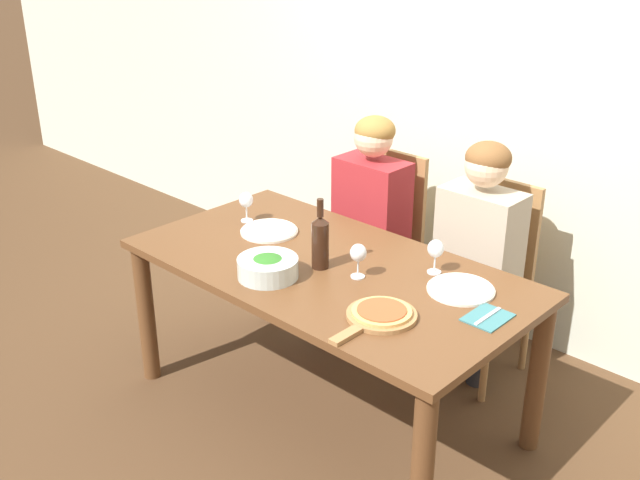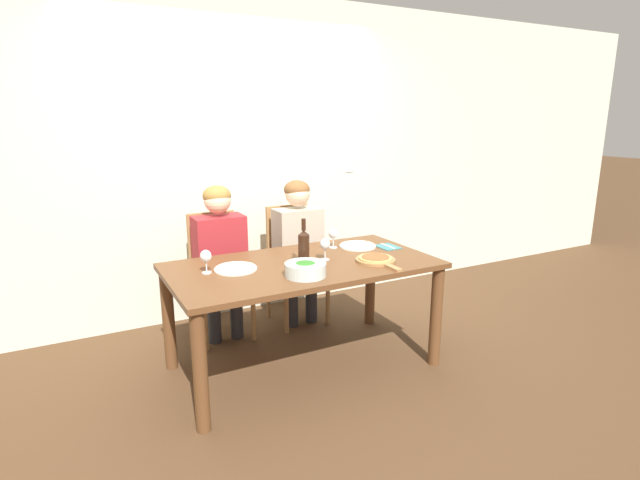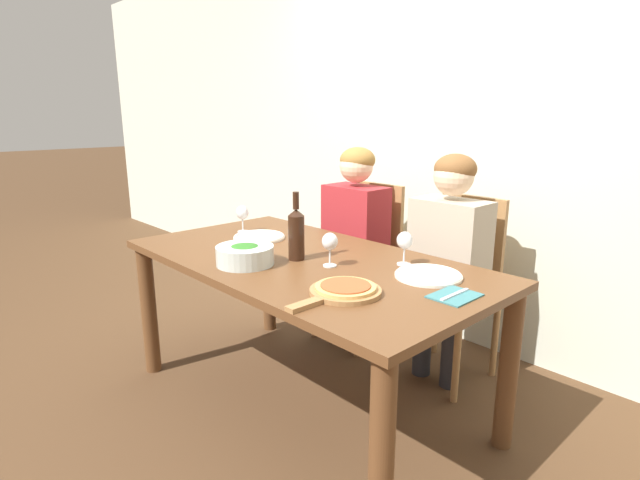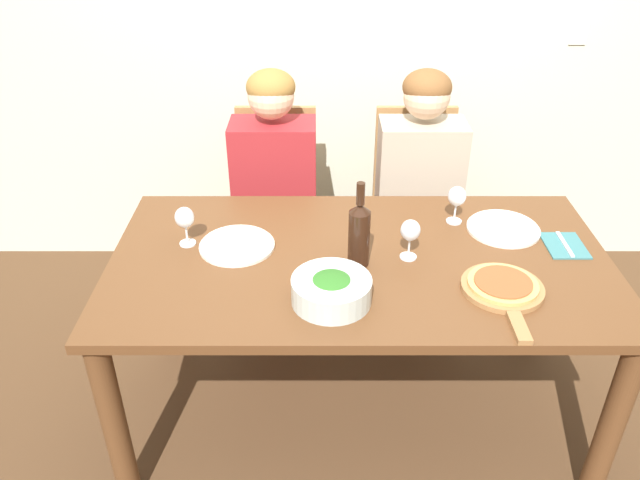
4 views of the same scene
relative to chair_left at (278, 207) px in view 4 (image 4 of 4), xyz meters
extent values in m
plane|color=#4C331E|center=(0.35, -0.82, -0.51)|extent=(40.00, 40.00, 0.00)
cube|color=beige|center=(0.35, 0.42, 0.84)|extent=(10.00, 0.05, 2.70)
cube|color=white|center=(1.45, 0.39, 0.74)|extent=(0.08, 0.01, 0.12)
cube|color=brown|center=(0.35, -0.82, 0.22)|extent=(1.78, 0.94, 0.04)
cylinder|color=brown|center=(-0.48, -1.23, -0.15)|extent=(0.08, 0.08, 0.72)
cylinder|color=brown|center=(1.18, -1.23, -0.15)|extent=(0.08, 0.08, 0.72)
cylinder|color=brown|center=(-0.48, -0.41, -0.15)|extent=(0.08, 0.08, 0.72)
cylinder|color=brown|center=(1.18, -0.41, -0.15)|extent=(0.08, 0.08, 0.72)
cube|color=#9E7042|center=(0.00, -0.08, -0.09)|extent=(0.42, 0.42, 0.04)
cube|color=#9E7042|center=(0.00, 0.11, 0.20)|extent=(0.38, 0.03, 0.54)
cylinder|color=#9E7042|center=(-0.19, -0.27, -0.31)|extent=(0.04, 0.04, 0.40)
cylinder|color=#9E7042|center=(0.19, -0.27, -0.31)|extent=(0.04, 0.04, 0.40)
cylinder|color=#9E7042|center=(-0.19, 0.11, -0.31)|extent=(0.04, 0.04, 0.40)
cylinder|color=#9E7042|center=(0.19, 0.11, -0.31)|extent=(0.04, 0.04, 0.40)
cube|color=#9E7042|center=(0.66, -0.08, -0.09)|extent=(0.42, 0.42, 0.04)
cube|color=#9E7042|center=(0.66, 0.11, 0.20)|extent=(0.38, 0.03, 0.54)
cylinder|color=#9E7042|center=(0.47, -0.27, -0.31)|extent=(0.04, 0.04, 0.40)
cylinder|color=#9E7042|center=(0.85, -0.27, -0.31)|extent=(0.04, 0.04, 0.40)
cylinder|color=#9E7042|center=(0.47, 0.11, -0.31)|extent=(0.04, 0.04, 0.40)
cylinder|color=#9E7042|center=(0.85, 0.11, -0.31)|extent=(0.04, 0.04, 0.40)
cylinder|color=#28282D|center=(-0.09, -0.16, -0.29)|extent=(0.10, 0.10, 0.44)
cylinder|color=#28282D|center=(0.09, -0.16, -0.29)|extent=(0.10, 0.10, 0.44)
cube|color=maroon|center=(0.00, -0.10, 0.20)|extent=(0.38, 0.22, 0.54)
cylinder|color=maroon|center=(-0.20, -0.35, 0.05)|extent=(0.07, 0.31, 0.14)
cylinder|color=maroon|center=(0.20, -0.35, 0.05)|extent=(0.07, 0.31, 0.14)
sphere|color=beige|center=(0.00, -0.10, 0.59)|extent=(0.20, 0.20, 0.20)
ellipsoid|color=olive|center=(0.00, -0.09, 0.63)|extent=(0.21, 0.21, 0.15)
cylinder|color=#28282D|center=(0.57, -0.16, -0.29)|extent=(0.10, 0.10, 0.44)
cylinder|color=#28282D|center=(0.75, -0.16, -0.29)|extent=(0.10, 0.10, 0.44)
cube|color=tan|center=(0.66, -0.10, 0.20)|extent=(0.38, 0.22, 0.54)
cylinder|color=tan|center=(0.46, -0.35, 0.05)|extent=(0.07, 0.31, 0.14)
cylinder|color=tan|center=(0.86, -0.35, 0.05)|extent=(0.07, 0.31, 0.14)
sphere|color=beige|center=(0.66, -0.10, 0.59)|extent=(0.20, 0.20, 0.20)
ellipsoid|color=brown|center=(0.66, -0.09, 0.63)|extent=(0.21, 0.21, 0.15)
cylinder|color=black|center=(0.34, -0.86, 0.34)|extent=(0.07, 0.07, 0.20)
cone|color=black|center=(0.34, -0.86, 0.46)|extent=(0.07, 0.07, 0.03)
cylinder|color=black|center=(0.34, -0.86, 0.52)|extent=(0.03, 0.03, 0.08)
cylinder|color=silver|center=(0.24, -1.08, 0.28)|extent=(0.26, 0.26, 0.08)
ellipsoid|color=#2D6B23|center=(0.24, -1.08, 0.29)|extent=(0.21, 0.21, 0.09)
cylinder|color=silver|center=(-0.09, -0.75, 0.25)|extent=(0.27, 0.27, 0.01)
torus|color=silver|center=(-0.09, -0.75, 0.25)|extent=(0.27, 0.27, 0.02)
cylinder|color=silver|center=(0.91, -0.63, 0.25)|extent=(0.27, 0.27, 0.01)
torus|color=silver|center=(0.91, -0.63, 0.25)|extent=(0.27, 0.27, 0.02)
cylinder|color=#9E7042|center=(0.81, -1.02, 0.25)|extent=(0.27, 0.27, 0.02)
cube|color=#9E7042|center=(0.81, -1.22, 0.25)|extent=(0.04, 0.14, 0.02)
cylinder|color=tan|center=(0.81, -1.02, 0.27)|extent=(0.23, 0.23, 0.01)
cylinder|color=#AD4C28|center=(0.81, -1.02, 0.27)|extent=(0.19, 0.19, 0.01)
cylinder|color=silver|center=(-0.28, -0.73, 0.24)|extent=(0.06, 0.06, 0.01)
cylinder|color=silver|center=(-0.28, -0.73, 0.29)|extent=(0.01, 0.01, 0.07)
ellipsoid|color=silver|center=(-0.28, -0.73, 0.35)|extent=(0.07, 0.07, 0.08)
ellipsoid|color=maroon|center=(-0.28, -0.73, 0.34)|extent=(0.06, 0.06, 0.03)
cylinder|color=silver|center=(0.73, -0.57, 0.24)|extent=(0.06, 0.06, 0.01)
cylinder|color=silver|center=(0.73, -0.57, 0.29)|extent=(0.01, 0.01, 0.07)
ellipsoid|color=silver|center=(0.73, -0.57, 0.35)|extent=(0.07, 0.07, 0.08)
ellipsoid|color=maroon|center=(0.73, -0.57, 0.34)|extent=(0.06, 0.06, 0.03)
cylinder|color=silver|center=(0.52, -0.82, 0.24)|extent=(0.06, 0.06, 0.01)
cylinder|color=silver|center=(0.52, -0.82, 0.29)|extent=(0.01, 0.01, 0.07)
ellipsoid|color=silver|center=(0.52, -0.82, 0.35)|extent=(0.07, 0.07, 0.08)
ellipsoid|color=maroon|center=(0.52, -0.82, 0.34)|extent=(0.06, 0.06, 0.03)
cube|color=#387075|center=(1.10, -0.75, 0.24)|extent=(0.14, 0.18, 0.01)
cube|color=silver|center=(1.10, -0.75, 0.25)|extent=(0.01, 0.17, 0.01)
camera|label=1|loc=(2.33, -2.97, 1.66)|focal=42.00mm
camera|label=2|loc=(-1.06, -3.70, 1.20)|focal=28.00mm
camera|label=3|loc=(2.02, -2.28, 0.90)|focal=28.00mm
camera|label=4|loc=(0.21, -2.67, 1.45)|focal=35.00mm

